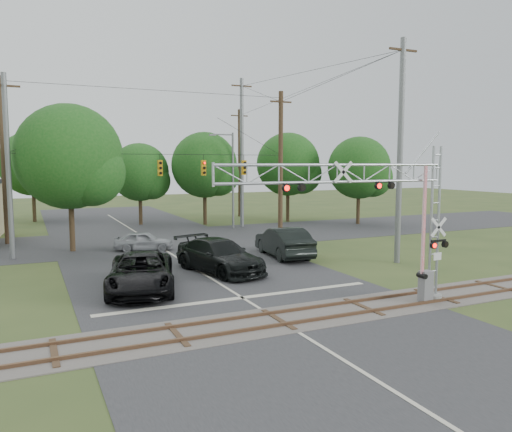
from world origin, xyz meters
name	(u,v)px	position (x,y,z in m)	size (l,w,h in m)	color
ground	(305,337)	(0.00, 0.00, 0.00)	(160.00, 160.00, 0.00)	#344520
road_main	(209,277)	(0.00, 10.00, 0.01)	(14.00, 90.00, 0.02)	#2C2C2F
road_cross	(149,240)	(0.00, 24.00, 0.01)	(90.00, 12.00, 0.02)	#2C2C2F
railroad_track	(278,320)	(0.00, 2.00, 0.03)	(90.00, 3.20, 0.17)	#524C47
crossing_gantry	(378,208)	(4.36, 1.64, 4.21)	(10.68, 0.86, 6.75)	gray
traffic_signal_span	(173,167)	(0.93, 20.00, 5.74)	(19.34, 0.36, 11.50)	slate
pickup_black	(141,273)	(-3.83, 8.67, 0.89)	(2.97, 6.44, 1.79)	black
car_dark	(219,256)	(0.99, 10.98, 0.92)	(2.57, 6.32, 1.83)	black
sedan_silver	(144,241)	(-1.33, 19.64, 0.67)	(1.59, 3.96, 1.35)	#96989D
suv_dark	(284,242)	(6.36, 13.53, 0.96)	(2.04, 5.85, 1.93)	black
streetlight	(231,175)	(8.58, 27.97, 4.91)	(2.34, 0.24, 8.78)	slate
utility_poles	(191,158)	(3.12, 22.84, 6.43)	(26.87, 28.79, 13.79)	#3E271C
treeline	(109,165)	(-1.90, 30.38, 5.89)	(49.67, 26.94, 9.98)	#3C2D1B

